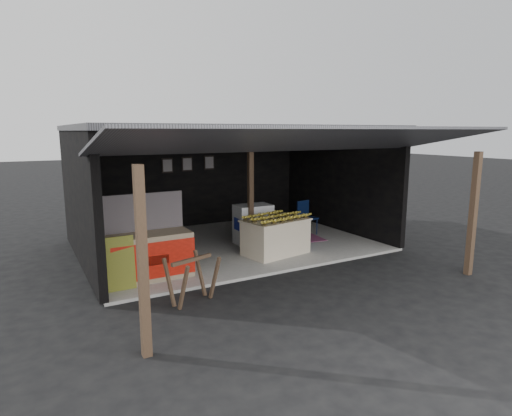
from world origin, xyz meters
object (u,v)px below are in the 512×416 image
white_crate (253,224)px  sawhorse (192,275)px  banana_table (276,237)px  neighbor_stall (149,253)px  plastic_chair (306,214)px  water_barrel (295,235)px

white_crate → sawhorse: 3.85m
banana_table → sawhorse: banana_table is taller
banana_table → sawhorse: bearing=-158.2°
banana_table → neighbor_stall: (-3.01, -0.21, 0.08)m
white_crate → sawhorse: white_crate is taller
banana_table → sawhorse: size_ratio=1.85×
white_crate → plastic_chair: (1.78, 0.21, 0.05)m
neighbor_stall → water_barrel: size_ratio=3.00×
sawhorse → water_barrel: 4.09m
plastic_chair → neighbor_stall: bearing=-172.3°
neighbor_stall → sawhorse: size_ratio=1.85×
water_barrel → white_crate: bearing=140.8°
water_barrel → plastic_chair: bearing=43.5°
sawhorse → plastic_chair: size_ratio=0.96×
banana_table → white_crate: bearing=79.9°
sawhorse → water_barrel: size_ratio=1.62×
white_crate → neighbor_stall: 3.28m
neighbor_stall → sawhorse: 1.50m
banana_table → plastic_chair: size_ratio=1.77×
white_crate → neighbor_stall: size_ratio=0.61×
white_crate → neighbor_stall: (-3.01, -1.29, -0.01)m
white_crate → water_barrel: size_ratio=1.83×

